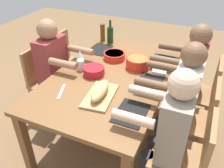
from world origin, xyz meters
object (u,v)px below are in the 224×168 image
(cutting_board, at_px, (100,96))
(diner_far_center, at_px, (56,65))
(wine_bottle, at_px, (110,35))
(chair_near_right, at_px, (203,91))
(serving_bowl_pasta, at_px, (114,55))
(napkin_stack, at_px, (159,72))
(chair_near_center, at_px, (197,118))
(dining_table, at_px, (112,81))
(chair_far_center, at_px, (45,78))
(diner_near_center, at_px, (181,94))
(cup_far_center, at_px, (81,65))
(serving_bowl_fruit, at_px, (138,62))
(diner_near_right, at_px, (189,70))
(wine_glass, at_px, (80,55))
(serving_bowl_salad, at_px, (94,70))
(chair_far_right, at_px, (68,61))
(chair_near_left, at_px, (189,156))
(diner_near_left, at_px, (169,128))
(bread_loaf, at_px, (100,90))
(beer_bottle, at_px, (103,32))

(cutting_board, bearing_deg, diner_far_center, 62.63)
(wine_bottle, bearing_deg, chair_near_right, -101.07)
(serving_bowl_pasta, bearing_deg, napkin_stack, -100.60)
(chair_near_center, bearing_deg, dining_table, 90.00)
(chair_far_center, bearing_deg, chair_near_right, -74.48)
(diner_far_center, height_order, diner_near_center, same)
(diner_near_center, bearing_deg, cutting_board, 121.79)
(wine_bottle, height_order, cup_far_center, wine_bottle)
(diner_far_center, xyz_separation_m, chair_near_right, (0.48, -1.53, -0.21))
(serving_bowl_fruit, distance_m, napkin_stack, 0.24)
(diner_near_right, xyz_separation_m, napkin_stack, (-0.25, 0.26, 0.05))
(serving_bowl_fruit, height_order, cutting_board, serving_bowl_fruit)
(cutting_board, bearing_deg, wine_glass, 46.15)
(diner_near_center, height_order, serving_bowl_salad, diner_near_center)
(chair_far_center, distance_m, chair_far_right, 0.48)
(chair_near_left, height_order, wine_glass, wine_glass)
(serving_bowl_fruit, bearing_deg, diner_near_center, -115.69)
(diner_near_right, xyz_separation_m, wine_glass, (-0.43, 1.05, 0.16))
(diner_near_center, relative_size, diner_near_left, 1.00)
(chair_far_right, xyz_separation_m, diner_near_center, (-0.48, -1.53, 0.21))
(chair_near_right, bearing_deg, diner_near_right, 90.00)
(bread_loaf, bearing_deg, serving_bowl_pasta, 14.14)
(chair_near_center, xyz_separation_m, chair_near_left, (-0.48, 0.00, 0.00))
(diner_near_right, distance_m, wine_bottle, 1.05)
(diner_near_left, bearing_deg, cup_far_center, 66.36)
(chair_far_center, bearing_deg, diner_near_center, -90.00)
(diner_near_left, distance_m, beer_bottle, 1.66)
(dining_table, height_order, serving_bowl_salad, serving_bowl_salad)
(serving_bowl_pasta, bearing_deg, diner_near_right, -79.09)
(diner_near_right, height_order, cutting_board, diner_near_right)
(beer_bottle, bearing_deg, chair_near_center, -119.23)
(diner_near_left, distance_m, cutting_board, 0.62)
(serving_bowl_salad, height_order, wine_glass, wine_glass)
(cup_far_center, bearing_deg, cutting_board, -131.41)
(chair_far_center, distance_m, bread_loaf, 1.04)
(diner_near_center, distance_m, diner_near_right, 0.48)
(chair_near_left, bearing_deg, diner_far_center, 72.72)
(chair_near_center, bearing_deg, bread_loaf, 115.49)
(serving_bowl_salad, height_order, cutting_board, serving_bowl_salad)
(chair_near_center, height_order, chair_near_right, same)
(diner_near_right, distance_m, cup_far_center, 1.13)
(dining_table, xyz_separation_m, wine_bottle, (0.71, 0.34, 0.19))
(diner_far_center, relative_size, chair_far_right, 1.41)
(chair_far_right, height_order, wine_glass, wine_glass)
(chair_far_right, height_order, diner_near_left, diner_near_left)
(dining_table, relative_size, chair_far_center, 2.03)
(diner_far_center, distance_m, serving_bowl_salad, 0.52)
(diner_near_right, xyz_separation_m, beer_bottle, (0.26, 1.13, 0.15))
(serving_bowl_fruit, bearing_deg, chair_far_right, 77.03)
(diner_far_center, distance_m, diner_near_right, 1.43)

